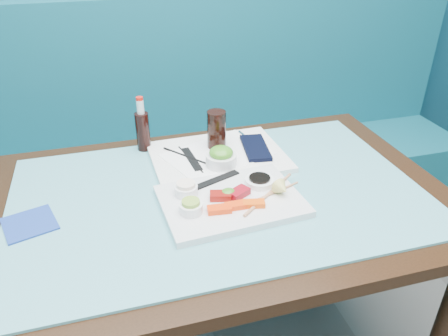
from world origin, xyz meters
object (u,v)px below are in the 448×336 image
object	(u,v)px
blue_napkin	(29,224)
seaweed_bowl	(221,160)
serving_tray	(218,157)
dining_table	(219,217)
cola_bottle_body	(143,132)
sashimi_plate	(231,201)
cola_glass	(217,130)
booth_bench	(175,168)

from	to	relation	value
blue_napkin	seaweed_bowl	bearing A→B (deg)	13.48
serving_tray	seaweed_bowl	xyz separation A→B (m)	(-0.01, -0.07, 0.03)
dining_table	seaweed_bowl	size ratio (longest dim) A/B	13.88
serving_tray	seaweed_bowl	bearing A→B (deg)	-99.22
seaweed_bowl	blue_napkin	bearing A→B (deg)	-166.52
serving_tray	cola_bottle_body	bearing A→B (deg)	146.99
sashimi_plate	cola_bottle_body	bearing A→B (deg)	111.77
serving_tray	cola_glass	world-z (taller)	cola_glass
booth_bench	serving_tray	distance (m)	0.75
serving_tray	blue_napkin	size ratio (longest dim) A/B	3.41
booth_bench	cola_bottle_body	size ratio (longest dim) A/B	21.82
sashimi_plate	cola_bottle_body	size ratio (longest dim) A/B	2.88
seaweed_bowl	cola_bottle_body	size ratio (longest dim) A/B	0.73
booth_bench	cola_glass	bearing A→B (deg)	-83.68
cola_bottle_body	blue_napkin	bearing A→B (deg)	-134.82
sashimi_plate	cola_glass	distance (m)	0.34
dining_table	cola_bottle_body	xyz separation A→B (m)	(-0.18, 0.35, 0.16)
dining_table	serving_tray	size ratio (longest dim) A/B	3.14
serving_tray	blue_napkin	bearing A→B (deg)	-161.67
booth_bench	seaweed_bowl	size ratio (longest dim) A/B	29.75
booth_bench	dining_table	distance (m)	0.89
seaweed_bowl	cola_bottle_body	world-z (taller)	cola_bottle_body
sashimi_plate	serving_tray	size ratio (longest dim) A/B	0.89
cola_glass	cola_bottle_body	size ratio (longest dim) A/B	0.98
booth_bench	cola_glass	distance (m)	0.75
seaweed_bowl	cola_glass	world-z (taller)	cola_glass
sashimi_plate	cola_bottle_body	xyz separation A→B (m)	(-0.20, 0.41, 0.06)
cola_bottle_body	serving_tray	bearing A→B (deg)	-31.39
seaweed_bowl	cola_bottle_body	distance (m)	0.31
dining_table	cola_glass	bearing A→B (deg)	75.97
sashimi_plate	serving_tray	bearing A→B (deg)	78.66
serving_tray	cola_glass	distance (m)	0.09
serving_tray	cola_bottle_body	xyz separation A→B (m)	(-0.23, 0.14, 0.06)
booth_bench	seaweed_bowl	distance (m)	0.83
seaweed_bowl	dining_table	bearing A→B (deg)	-109.15
booth_bench	cola_bottle_body	bearing A→B (deg)	-110.04
cola_glass	blue_napkin	bearing A→B (deg)	-155.83
serving_tray	dining_table	bearing A→B (deg)	-106.64
sashimi_plate	blue_napkin	world-z (taller)	sashimi_plate
dining_table	seaweed_bowl	distance (m)	0.19
sashimi_plate	seaweed_bowl	xyz separation A→B (m)	(0.03, 0.20, 0.03)
booth_bench	serving_tray	bearing A→B (deg)	-85.11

